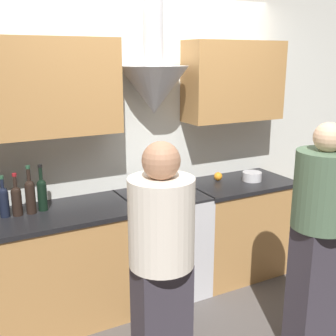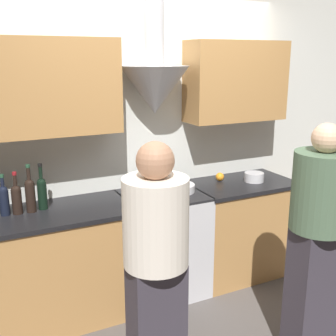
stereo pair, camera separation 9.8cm
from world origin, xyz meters
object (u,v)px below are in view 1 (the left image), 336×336
person_foreground_left (162,264)px  person_foreground_right (319,233)px  wine_bottle_7 (42,193)px  saucepan (252,176)px  stove_range (162,243)px  wine_bottle_5 (17,199)px  orange_fruit (218,176)px  wine_bottle_6 (30,195)px  mixing_bowl (178,188)px  wine_bottle_4 (4,200)px  stock_pot (147,190)px

person_foreground_left → person_foreground_right: bearing=-8.1°
wine_bottle_7 → saucepan: size_ratio=1.98×
wine_bottle_7 → person_foreground_left: 1.20m
stove_range → wine_bottle_5: wine_bottle_5 is taller
orange_fruit → person_foreground_left: size_ratio=0.05×
wine_bottle_6 → person_foreground_right: (1.61, -1.23, -0.16)m
stove_range → saucepan: bearing=-2.2°
stove_range → mixing_bowl: (0.15, 0.00, 0.48)m
stove_range → wine_bottle_7: 1.13m
wine_bottle_4 → saucepan: wine_bottle_4 is taller
stove_range → person_foreground_left: bearing=-117.4°
wine_bottle_4 → person_foreground_right: 2.19m
stock_pot → saucepan: size_ratio=1.26×
stove_range → stock_pot: size_ratio=4.02×
wine_bottle_7 → person_foreground_left: person_foreground_left is taller
saucepan → wine_bottle_7: bearing=176.4°
orange_fruit → person_foreground_left: (-1.17, -1.14, -0.08)m
wine_bottle_6 → wine_bottle_5: bearing=178.3°
wine_bottle_5 → person_foreground_left: 1.26m
wine_bottle_4 → wine_bottle_6: bearing=-4.8°
wine_bottle_4 → person_foreground_right: (1.79, -1.25, -0.14)m
wine_bottle_4 → stove_range: bearing=-3.4°
mixing_bowl → person_foreground_right: size_ratio=0.17×
wine_bottle_4 → mixing_bowl: wine_bottle_4 is taller
stove_range → wine_bottle_4: 1.36m
orange_fruit → person_foreground_left: bearing=-135.9°
mixing_bowl → stock_pot: bearing=-174.5°
wine_bottle_6 → person_foreground_right: bearing=-37.5°
person_foreground_left → orange_fruit: bearing=44.1°
wine_bottle_6 → person_foreground_left: size_ratio=0.23×
stove_range → person_foreground_right: (0.56, -1.17, 0.43)m
wine_bottle_6 → saucepan: (1.97, -0.09, -0.10)m
wine_bottle_4 → person_foreground_left: size_ratio=0.19×
person_foreground_right → person_foreground_left: bearing=171.9°
wine_bottle_4 → orange_fruit: size_ratio=3.95×
stove_range → wine_bottle_7: size_ratio=2.56×
saucepan → orange_fruit: bearing=150.8°
stock_pot → wine_bottle_7: bearing=172.5°
stove_range → person_foreground_left: 1.22m
wine_bottle_4 → wine_bottle_5: 0.09m
wine_bottle_4 → wine_bottle_7: size_ratio=0.87×
stove_range → stock_pot: stock_pot is taller
wine_bottle_5 → mixing_bowl: bearing=-2.6°
wine_bottle_5 → person_foreground_left: size_ratio=0.20×
wine_bottle_7 → person_foreground_right: person_foreground_right is taller
stove_range → wine_bottle_7: bearing=175.1°
orange_fruit → wine_bottle_4: bearing=-178.7°
person_foreground_right → saucepan: bearing=72.6°
wine_bottle_6 → stove_range: bearing=-3.2°
person_foreground_right → wine_bottle_6: bearing=142.5°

